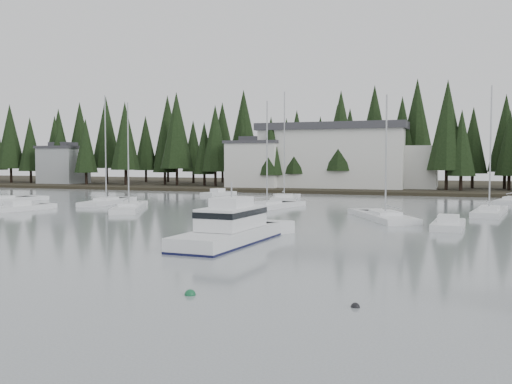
# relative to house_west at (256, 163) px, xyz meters

# --- Properties ---
(far_shore_land) EXTENTS (240.00, 54.00, 1.00)m
(far_shore_land) POSITION_rel_house_west_xyz_m (18.00, 18.00, -4.65)
(far_shore_land) COLOR black
(far_shore_land) RESTS_ON ground
(conifer_treeline) EXTENTS (200.00, 22.00, 20.00)m
(conifer_treeline) POSITION_rel_house_west_xyz_m (18.00, 7.00, -4.65)
(conifer_treeline) COLOR black
(conifer_treeline) RESTS_ON ground
(house_west) EXTENTS (9.54, 7.42, 8.75)m
(house_west) POSITION_rel_house_west_xyz_m (0.00, 0.00, 0.00)
(house_west) COLOR silver
(house_west) RESTS_ON ground
(house_far_west) EXTENTS (8.48, 7.42, 8.25)m
(house_far_west) POSITION_rel_house_west_xyz_m (-42.00, 2.00, -0.25)
(house_far_west) COLOR #999EA0
(house_far_west) RESTS_ON ground
(harbor_inn) EXTENTS (29.50, 11.50, 10.90)m
(harbor_inn) POSITION_rel_house_west_xyz_m (15.04, 3.34, 1.12)
(harbor_inn) COLOR silver
(harbor_inn) RESTS_ON ground
(cabin_cruiser_center) EXTENTS (3.74, 10.32, 4.36)m
(cabin_cruiser_center) POSITION_rel_house_west_xyz_m (20.03, -60.97, -4.00)
(cabin_cruiser_center) COLOR silver
(cabin_cruiser_center) RESTS_ON ground
(sailboat_0) EXTENTS (6.74, 10.65, 11.57)m
(sailboat_0) POSITION_rel_house_west_xyz_m (1.29, -42.60, -4.60)
(sailboat_0) COLOR silver
(sailboat_0) RESTS_ON ground
(sailboat_1) EXTENTS (3.77, 10.00, 13.21)m
(sailboat_1) POSITION_rel_house_west_xyz_m (-5.58, -36.55, -4.58)
(sailboat_1) COLOR silver
(sailboat_1) RESTS_ON ground
(sailboat_3) EXTENTS (4.99, 9.60, 14.39)m
(sailboat_3) POSITION_rel_house_west_xyz_m (12.24, -23.41, -4.58)
(sailboat_3) COLOR silver
(sailboat_3) RESTS_ON ground
(sailboat_5) EXTENTS (6.58, 9.52, 11.27)m
(sailboat_5) POSITION_rel_house_west_xyz_m (27.45, -43.72, -4.60)
(sailboat_5) COLOR silver
(sailboat_5) RESTS_ON ground
(sailboat_6) EXTENTS (4.82, 9.86, 11.92)m
(sailboat_6) POSITION_rel_house_west_xyz_m (14.19, -36.21, -4.59)
(sailboat_6) COLOR silver
(sailboat_6) RESTS_ON ground
(sailboat_9) EXTENTS (3.67, 9.36, 12.69)m
(sailboat_9) POSITION_rel_house_west_xyz_m (36.10, -35.37, -4.58)
(sailboat_9) COLOR silver
(sailboat_9) RESTS_ON ground
(runabout_0) EXTENTS (3.54, 7.11, 1.42)m
(runabout_0) POSITION_rel_house_west_xyz_m (-9.03, -47.01, -4.52)
(runabout_0) COLOR silver
(runabout_0) RESTS_ON ground
(runabout_1) EXTENTS (2.50, 5.49, 1.42)m
(runabout_1) POSITION_rel_house_west_xyz_m (32.66, -48.32, -4.52)
(runabout_1) COLOR silver
(runabout_1) RESTS_ON ground
(runabout_3) EXTENTS (3.52, 5.85, 1.42)m
(runabout_3) POSITION_rel_house_west_xyz_m (0.21, -17.12, -4.52)
(runabout_3) COLOR silver
(runabout_3) RESTS_ON ground
(mooring_buoy_green) EXTENTS (0.44, 0.44, 0.44)m
(mooring_buoy_green) POSITION_rel_house_west_xyz_m (23.79, -74.06, -4.65)
(mooring_buoy_green) COLOR #145933
(mooring_buoy_green) RESTS_ON ground
(mooring_buoy_dark) EXTENTS (0.33, 0.33, 0.33)m
(mooring_buoy_dark) POSITION_rel_house_west_xyz_m (30.03, -73.75, -4.65)
(mooring_buoy_dark) COLOR black
(mooring_buoy_dark) RESTS_ON ground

